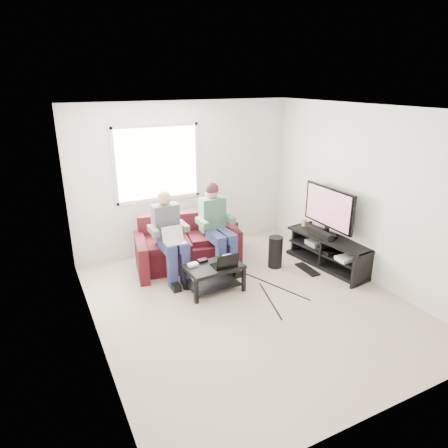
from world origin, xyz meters
The scene contains 26 objects.
floor centered at (0.00, 0.00, 0.00)m, with size 4.50×4.50×0.00m, color #BAAC90.
ceiling centered at (0.00, 0.00, 2.60)m, with size 4.50×4.50×0.00m, color white.
wall_back centered at (0.00, 2.25, 1.30)m, with size 4.50×4.50×0.00m, color silver.
wall_front centered at (0.00, -2.25, 1.30)m, with size 4.50×4.50×0.00m, color silver.
wall_left centered at (-2.00, 0.00, 1.30)m, with size 4.50×4.50×0.00m, color silver.
wall_right centered at (2.00, 0.00, 1.30)m, with size 4.50×4.50×0.00m, color silver.
window centered at (-0.50, 2.23, 1.60)m, with size 1.48×0.04×1.28m.
sofa centered at (-0.28, 1.55, 0.31)m, with size 1.89×1.07×0.82m.
person_left centered at (-0.68, 1.25, 0.73)m, with size 0.40×0.71×1.33m.
person_right centered at (0.12, 1.27, 0.79)m, with size 0.40×0.71×1.38m.
laptop_silver centered at (-0.68, 1.02, 0.70)m, with size 0.32×0.22×0.24m, color silver, non-canonical shape.
coffee_table centered at (-0.27, 0.52, 0.30)m, with size 0.84×0.54×0.40m.
laptop_black centered at (-0.15, 0.44, 0.52)m, with size 0.34×0.24×0.24m, color black, non-canonical shape.
controller_a centered at (-0.55, 0.64, 0.42)m, with size 0.14×0.09×0.04m, color silver.
controller_b centered at (-0.37, 0.70, 0.42)m, with size 0.14×0.09×0.04m, color black.
controller_c centered at (0.03, 0.67, 0.42)m, with size 0.14×0.09×0.04m, color gray.
tv_stand centered at (1.77, 0.41, 0.23)m, with size 0.66×1.58×0.51m.
tv centered at (1.77, 0.51, 0.97)m, with size 0.12×1.10×0.81m.
soundbar centered at (1.65, 0.51, 0.56)m, with size 0.12×0.50×0.10m, color black.
drink_cup centered at (1.72, 1.04, 0.57)m, with size 0.08×0.08×0.12m, color #B0824C.
console_white centered at (1.77, 0.01, 0.30)m, with size 0.30×0.22×0.06m, color silver.
console_grey centered at (1.77, 0.71, 0.31)m, with size 0.34×0.26×0.08m, color gray.
console_black centered at (1.77, 0.36, 0.30)m, with size 0.38×0.30×0.07m, color black.
subwoofer centered at (0.96, 0.78, 0.26)m, with size 0.23×0.23×0.52m, color black.
keyboard_floor centered at (1.36, 0.43, 0.01)m, with size 0.16×0.49×0.03m, color black.
end_table centered at (0.52, 1.77, 0.29)m, with size 0.38×0.38×0.66m.
Camera 1 is at (-2.48, -4.18, 2.93)m, focal length 32.00 mm.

